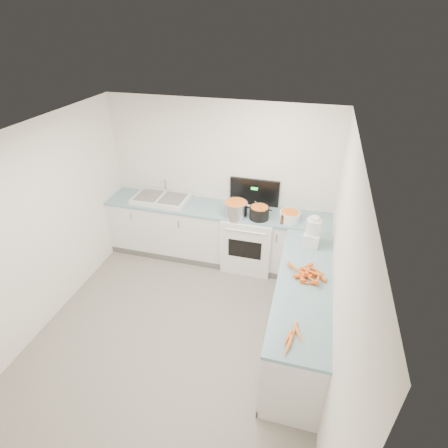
% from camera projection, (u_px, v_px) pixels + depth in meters
% --- Properties ---
extents(floor, '(3.50, 4.00, 0.00)m').
position_uv_depth(floor, '(179.00, 334.00, 4.45)').
color(floor, gray).
rests_on(floor, ground).
extents(ceiling, '(3.50, 4.00, 0.00)m').
position_uv_depth(ceiling, '(160.00, 144.00, 3.15)').
color(ceiling, white).
rests_on(ceiling, ground).
extents(wall_back, '(3.50, 0.00, 2.50)m').
position_uv_depth(wall_back, '(220.00, 182.00, 5.45)').
color(wall_back, white).
rests_on(wall_back, ground).
extents(wall_front, '(3.50, 0.00, 2.50)m').
position_uv_depth(wall_front, '(47.00, 442.00, 2.15)').
color(wall_front, white).
rests_on(wall_front, ground).
extents(wall_left, '(0.00, 4.00, 2.50)m').
position_uv_depth(wall_left, '(36.00, 233.00, 4.19)').
color(wall_left, white).
rests_on(wall_left, ground).
extents(wall_right, '(0.00, 4.00, 2.50)m').
position_uv_depth(wall_right, '(338.00, 283.00, 3.41)').
color(wall_right, white).
rests_on(wall_right, ground).
extents(counter_back, '(3.50, 0.62, 0.94)m').
position_uv_depth(counter_back, '(216.00, 233.00, 5.61)').
color(counter_back, white).
rests_on(counter_back, ground).
extents(counter_right, '(0.62, 2.20, 0.94)m').
position_uv_depth(counter_right, '(300.00, 313.00, 4.13)').
color(counter_right, white).
rests_on(counter_right, ground).
extents(stove, '(0.76, 0.65, 1.36)m').
position_uv_depth(stove, '(249.00, 239.00, 5.47)').
color(stove, white).
rests_on(stove, ground).
extents(sink, '(0.86, 0.52, 0.31)m').
position_uv_depth(sink, '(161.00, 199.00, 5.54)').
color(sink, white).
rests_on(sink, counter_back).
extents(steel_pot, '(0.34, 0.34, 0.25)m').
position_uv_depth(steel_pot, '(236.00, 210.00, 5.10)').
color(steel_pot, silver).
rests_on(steel_pot, stove).
extents(black_pot, '(0.32, 0.32, 0.20)m').
position_uv_depth(black_pot, '(259.00, 213.00, 5.05)').
color(black_pot, black).
rests_on(black_pot, stove).
extents(wooden_spoon, '(0.19, 0.28, 0.01)m').
position_uv_depth(wooden_spoon, '(260.00, 207.00, 4.99)').
color(wooden_spoon, '#AD7A47').
rests_on(wooden_spoon, black_pot).
extents(mixing_bowl, '(0.38, 0.38, 0.14)m').
position_uv_depth(mixing_bowl, '(290.00, 216.00, 5.01)').
color(mixing_bowl, white).
rests_on(mixing_bowl, counter_back).
extents(extract_bottle, '(0.05, 0.05, 0.11)m').
position_uv_depth(extract_bottle, '(282.00, 220.00, 4.94)').
color(extract_bottle, '#593319').
rests_on(extract_bottle, counter_back).
extents(spice_jar, '(0.05, 0.05, 0.08)m').
position_uv_depth(spice_jar, '(288.00, 222.00, 4.93)').
color(spice_jar, '#E5B266').
rests_on(spice_jar, counter_back).
extents(food_processor, '(0.23, 0.26, 0.41)m').
position_uv_depth(food_processor, '(313.00, 233.00, 4.44)').
color(food_processor, white).
rests_on(food_processor, counter_right).
extents(carrot_pile, '(0.47, 0.37, 0.09)m').
position_uv_depth(carrot_pile, '(308.00, 274.00, 3.96)').
color(carrot_pile, orange).
rests_on(carrot_pile, counter_right).
extents(peeled_carrots, '(0.19, 0.41, 0.04)m').
position_uv_depth(peeled_carrots, '(292.00, 339.00, 3.20)').
color(peeled_carrots, orange).
rests_on(peeled_carrots, counter_right).
extents(peelings, '(0.25, 0.27, 0.01)m').
position_uv_depth(peelings, '(150.00, 196.00, 5.54)').
color(peelings, tan).
rests_on(peelings, sink).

